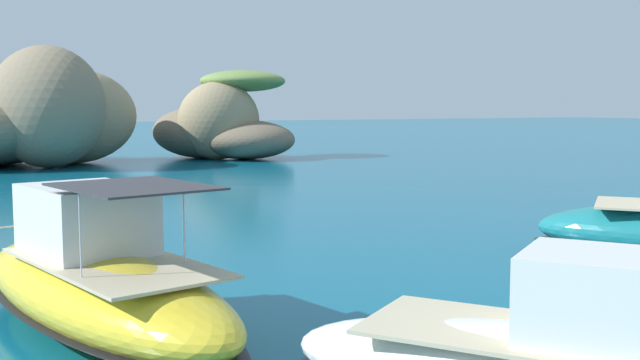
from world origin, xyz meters
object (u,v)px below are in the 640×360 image
at_px(islet_small, 222,125).
at_px(islet_large, 5,120).
at_px(channel_buoy, 554,289).
at_px(motorboat_yellow, 97,283).

bearing_deg(islet_small, islet_large, 175.15).
distance_m(islet_small, channel_buoy, 48.60).
xyz_separation_m(motorboat_yellow, channel_buoy, (9.63, -2.72, -0.64)).
bearing_deg(channel_buoy, islet_large, 98.67).
bearing_deg(islet_large, islet_small, -4.85).
bearing_deg(channel_buoy, islet_small, 78.91).
relative_size(islet_large, islet_small, 1.61).
bearing_deg(islet_small, channel_buoy, -101.09).
height_order(islet_large, channel_buoy, islet_large).
xyz_separation_m(islet_large, motorboat_yellow, (-2.15, -46.34, -2.39)).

